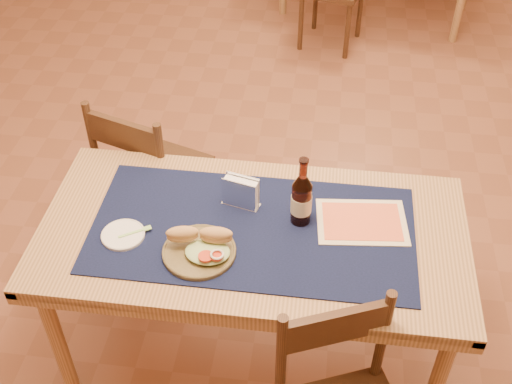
# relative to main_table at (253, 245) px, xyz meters

# --- Properties ---
(main_table) EXTENTS (1.60, 0.80, 0.75)m
(main_table) POSITION_rel_main_table_xyz_m (0.00, 0.00, 0.00)
(main_table) COLOR tan
(main_table) RESTS_ON ground
(placemat) EXTENTS (1.20, 0.60, 0.01)m
(placemat) POSITION_rel_main_table_xyz_m (0.00, 0.00, 0.09)
(placemat) COLOR #10163D
(placemat) RESTS_ON main_table
(baseboard) EXTENTS (6.00, 7.00, 0.10)m
(baseboard) POSITION_rel_main_table_xyz_m (0.00, 0.80, -0.62)
(baseboard) COLOR #442B18
(baseboard) RESTS_ON ground
(chair_main_far) EXTENTS (0.53, 0.53, 0.91)m
(chair_main_far) POSITION_rel_main_table_xyz_m (-0.57, 0.59, -0.19)
(chair_main_far) COLOR #442B18
(chair_main_far) RESTS_ON ground
(sandwich_plate) EXTENTS (0.27, 0.27, 0.10)m
(sandwich_plate) POSITION_rel_main_table_xyz_m (-0.17, -0.15, 0.12)
(sandwich_plate) COLOR brown
(sandwich_plate) RESTS_ON placemat
(side_plate) EXTENTS (0.16, 0.16, 0.01)m
(side_plate) POSITION_rel_main_table_xyz_m (-0.47, -0.10, 0.10)
(side_plate) COLOR white
(side_plate) RESTS_ON placemat
(fork) EXTENTS (0.11, 0.08, 0.00)m
(fork) POSITION_rel_main_table_xyz_m (-0.42, -0.08, 0.10)
(fork) COLOR #A2DE7A
(fork) RESTS_ON side_plate
(beer_bottle) EXTENTS (0.08, 0.08, 0.29)m
(beer_bottle) POSITION_rel_main_table_xyz_m (0.17, 0.07, 0.20)
(beer_bottle) COLOR #40150B
(beer_bottle) RESTS_ON placemat
(napkin_holder) EXTENTS (0.15, 0.09, 0.13)m
(napkin_holder) POSITION_rel_main_table_xyz_m (-0.06, 0.13, 0.15)
(napkin_holder) COLOR white
(napkin_holder) RESTS_ON placemat
(menu_card) EXTENTS (0.36, 0.28, 0.01)m
(menu_card) POSITION_rel_main_table_xyz_m (0.40, 0.08, 0.09)
(menu_card) COLOR beige
(menu_card) RESTS_ON placemat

